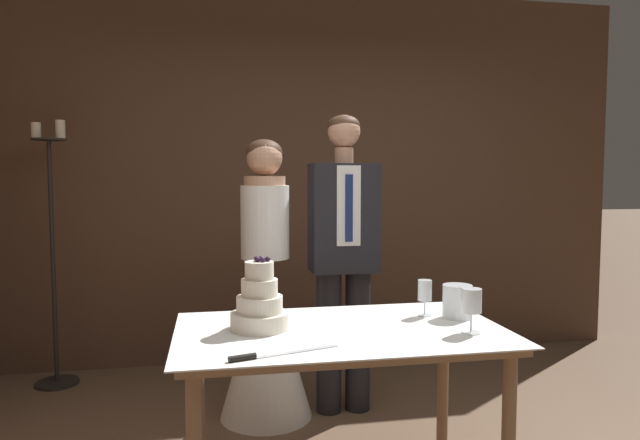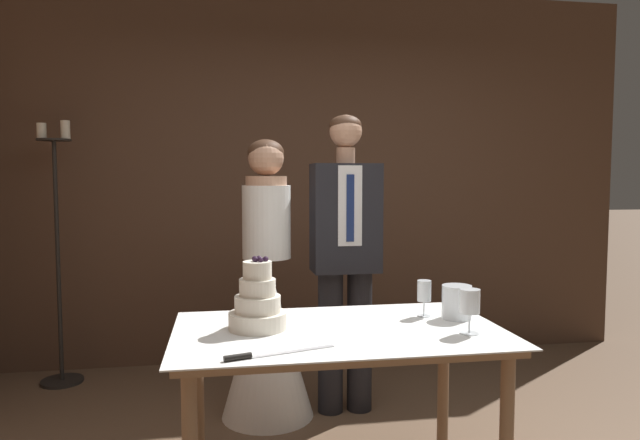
{
  "view_description": "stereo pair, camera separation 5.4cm",
  "coord_description": "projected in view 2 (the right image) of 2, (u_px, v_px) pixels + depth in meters",
  "views": [
    {
      "loc": [
        -0.75,
        -2.1,
        1.41
      ],
      "look_at": [
        -0.22,
        0.7,
        1.2
      ],
      "focal_mm": 32.0,
      "sensor_mm": 36.0,
      "label": 1
    },
    {
      "loc": [
        -0.7,
        -2.11,
        1.41
      ],
      "look_at": [
        -0.22,
        0.7,
        1.2
      ],
      "focal_mm": 32.0,
      "sensor_mm": 36.0,
      "label": 2
    }
  ],
  "objects": [
    {
      "name": "hurricane_candle",
      "position": [
        457.0,
        303.0,
        2.59
      ],
      "size": [
        0.13,
        0.13,
        0.15
      ],
      "color": "silver",
      "rests_on": "cake_table"
    },
    {
      "name": "tiered_cake",
      "position": [
        258.0,
        304.0,
        2.42
      ],
      "size": [
        0.25,
        0.25,
        0.31
      ],
      "color": "silver",
      "rests_on": "cake_table"
    },
    {
      "name": "groom",
      "position": [
        345.0,
        251.0,
        3.38
      ],
      "size": [
        0.4,
        0.25,
        1.77
      ],
      "color": "black",
      "rests_on": "ground_plane"
    },
    {
      "name": "bride",
      "position": [
        267.0,
        316.0,
        3.33
      ],
      "size": [
        0.54,
        0.54,
        1.63
      ],
      "color": "white",
      "rests_on": "ground_plane"
    },
    {
      "name": "wine_glass_middle",
      "position": [
        424.0,
        293.0,
        2.63
      ],
      "size": [
        0.06,
        0.06,
        0.17
      ],
      "color": "silver",
      "rests_on": "cake_table"
    },
    {
      "name": "candle_stand",
      "position": [
        58.0,
        265.0,
        3.86
      ],
      "size": [
        0.28,
        0.28,
        1.79
      ],
      "color": "black",
      "rests_on": "ground_plane"
    },
    {
      "name": "cake_table",
      "position": [
        339.0,
        349.0,
        2.43
      ],
      "size": [
        1.39,
        0.83,
        0.77
      ],
      "color": "#8E6B4C",
      "rests_on": "ground_plane"
    },
    {
      "name": "wine_glass_near",
      "position": [
        470.0,
        302.0,
        2.34
      ],
      "size": [
        0.08,
        0.08,
        0.19
      ],
      "color": "silver",
      "rests_on": "cake_table"
    },
    {
      "name": "cake_knife",
      "position": [
        259.0,
        355.0,
        2.04
      ],
      "size": [
        0.42,
        0.14,
        0.02
      ],
      "rotation": [
        0.0,
        0.0,
        0.29
      ],
      "color": "silver",
      "rests_on": "cake_table"
    },
    {
      "name": "wall_back",
      "position": [
        314.0,
        176.0,
        4.44
      ],
      "size": [
        5.05,
        0.12,
        2.83
      ],
      "primitive_type": "cube",
      "color": "#513828",
      "rests_on": "ground_plane"
    }
  ]
}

